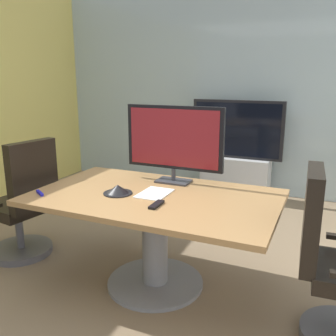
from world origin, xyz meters
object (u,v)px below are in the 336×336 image
conference_table (155,220)px  remote_control (156,205)px  office_chair_left (24,209)px  conference_phone (118,190)px  tv_monitor (174,140)px  wall_display_unit (236,165)px

conference_table → remote_control: bearing=-61.0°
remote_control → office_chair_left: bearing=172.1°
conference_phone → remote_control: (0.38, -0.12, -0.02)m
remote_control → conference_table: bearing=117.7°
conference_table → conference_phone: size_ratio=8.33×
conference_table → conference_phone: 0.37m
office_chair_left → tv_monitor: (1.28, 0.43, 0.65)m
office_chair_left → wall_display_unit: size_ratio=0.83×
conference_phone → remote_control: 0.41m
tv_monitor → wall_display_unit: size_ratio=0.64×
wall_display_unit → remote_control: (0.08, -2.62, 0.32)m
office_chair_left → remote_control: office_chair_left is taller
tv_monitor → remote_control: size_ratio=4.94×
conference_table → remote_control: (0.12, -0.21, 0.21)m
wall_display_unit → conference_phone: bearing=-97.0°
wall_display_unit → conference_table: bearing=-91.0°
office_chair_left → remote_control: 1.44m
wall_display_unit → remote_control: 2.64m
tv_monitor → wall_display_unit: tv_monitor is taller
tv_monitor → wall_display_unit: (0.04, 2.03, -0.67)m
conference_table → office_chair_left: 1.29m
wall_display_unit → conference_phone: wall_display_unit is taller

